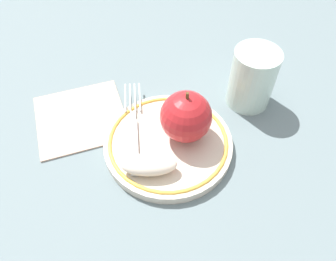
{
  "coord_description": "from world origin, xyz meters",
  "views": [
    {
      "loc": [
        0.04,
        0.3,
        0.41
      ],
      "look_at": [
        0.01,
        -0.0,
        0.04
      ],
      "focal_mm": 35.0,
      "sensor_mm": 36.0,
      "label": 1
    }
  ],
  "objects_px": {
    "plate": "(168,142)",
    "drinking_glass": "(252,78)",
    "apple_red_whole": "(186,117)",
    "fork": "(134,127)",
    "napkin_folded": "(81,117)",
    "apple_slice_front": "(149,165)"
  },
  "relations": [
    {
      "from": "fork",
      "to": "apple_red_whole",
      "type": "bearing_deg",
      "value": -102.73
    },
    {
      "from": "plate",
      "to": "apple_slice_front",
      "type": "relative_size",
      "value": 2.51
    },
    {
      "from": "apple_red_whole",
      "to": "drinking_glass",
      "type": "height_order",
      "value": "apple_red_whole"
    },
    {
      "from": "fork",
      "to": "napkin_folded",
      "type": "xyz_separation_m",
      "value": [
        0.09,
        -0.04,
        -0.02
      ]
    },
    {
      "from": "apple_slice_front",
      "to": "napkin_folded",
      "type": "distance_m",
      "value": 0.17
    },
    {
      "from": "apple_slice_front",
      "to": "drinking_glass",
      "type": "relative_size",
      "value": 0.77
    },
    {
      "from": "fork",
      "to": "drinking_glass",
      "type": "bearing_deg",
      "value": -73.08
    },
    {
      "from": "plate",
      "to": "apple_slice_front",
      "type": "distance_m",
      "value": 0.06
    },
    {
      "from": "drinking_glass",
      "to": "napkin_folded",
      "type": "relative_size",
      "value": 0.71
    },
    {
      "from": "apple_slice_front",
      "to": "drinking_glass",
      "type": "distance_m",
      "value": 0.22
    },
    {
      "from": "fork",
      "to": "napkin_folded",
      "type": "bearing_deg",
      "value": 63.25
    },
    {
      "from": "apple_slice_front",
      "to": "napkin_folded",
      "type": "relative_size",
      "value": 0.55
    },
    {
      "from": "apple_red_whole",
      "to": "fork",
      "type": "distance_m",
      "value": 0.09
    },
    {
      "from": "drinking_glass",
      "to": "napkin_folded",
      "type": "distance_m",
      "value": 0.29
    },
    {
      "from": "apple_slice_front",
      "to": "drinking_glass",
      "type": "xyz_separation_m",
      "value": [
        -0.18,
        -0.14,
        0.02
      ]
    },
    {
      "from": "plate",
      "to": "drinking_glass",
      "type": "relative_size",
      "value": 1.94
    },
    {
      "from": "plate",
      "to": "apple_red_whole",
      "type": "relative_size",
      "value": 2.28
    },
    {
      "from": "drinking_glass",
      "to": "napkin_folded",
      "type": "height_order",
      "value": "drinking_glass"
    },
    {
      "from": "apple_slice_front",
      "to": "drinking_glass",
      "type": "height_order",
      "value": "drinking_glass"
    },
    {
      "from": "apple_red_whole",
      "to": "napkin_folded",
      "type": "relative_size",
      "value": 0.6
    },
    {
      "from": "apple_red_whole",
      "to": "apple_slice_front",
      "type": "bearing_deg",
      "value": 46.7
    },
    {
      "from": "apple_slice_front",
      "to": "apple_red_whole",
      "type": "bearing_deg",
      "value": 50.72
    }
  ]
}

